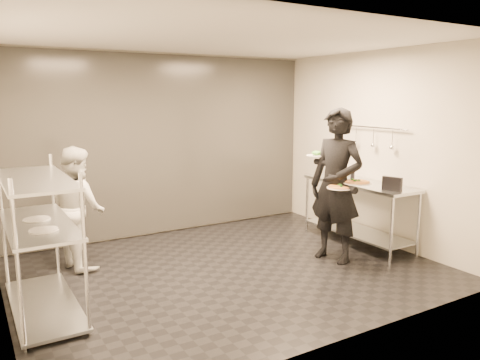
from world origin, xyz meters
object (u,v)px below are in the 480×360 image
prep_counter (359,202)px  bottle_dark (353,174)px  waiter (336,186)px  pos_monitor (392,184)px  bottle_green (341,171)px  pizza_plate_near (340,187)px  pass_rack (39,237)px  salad_plate (316,154)px  chef (78,207)px  bottle_clear (350,173)px  pizza_plate_far (357,182)px

prep_counter → bottle_dark: bottle_dark is taller
waiter → pos_monitor: size_ratio=7.67×
bottle_green → pizza_plate_near: bearing=-133.2°
pass_rack → pizza_plate_near: 3.51m
pizza_plate_near → salad_plate: size_ratio=1.22×
pass_rack → chef: (0.60, 1.10, 0.00)m
chef → bottle_dark: 3.81m
chef → bottle_clear: size_ratio=8.06×
prep_counter → pos_monitor: 0.81m
chef → pos_monitor: 4.04m
waiter → bottle_clear: (0.84, 0.62, 0.01)m
pass_rack → prep_counter: (4.33, 0.00, -0.14)m
pass_rack → bottle_dark: (4.27, 0.08, 0.26)m
pass_rack → bottle_green: size_ratio=5.58×
waiter → pizza_plate_near: size_ratio=6.14×
prep_counter → bottle_green: 0.52m
waiter → pizza_plate_near: (-0.08, -0.16, 0.01)m
prep_counter → waiter: bearing=-155.0°
chef → pizza_plate_near: (2.87, -1.62, 0.24)m
prep_counter → pizza_plate_near: size_ratio=5.51×
pass_rack → pizza_plate_far: 3.75m
bottle_green → bottle_clear: bearing=6.1°
bottle_green → waiter: bearing=-136.3°
prep_counter → waiter: waiter is taller
bottle_clear → prep_counter: bearing=-102.9°
waiter → bottle_dark: 0.84m
pos_monitor → prep_counter: bearing=64.3°
chef → bottle_green: 3.69m
pizza_plate_near → bottle_clear: (0.92, 0.78, 0.00)m
prep_counter → pos_monitor: size_ratio=6.89×
pos_monitor → bottle_green: bearing=76.3°
chef → waiter: bearing=-127.6°
salad_plate → bottle_dark: size_ratio=1.26×
pizza_plate_far → bottle_dark: 0.89m
chef → bottle_dark: size_ratio=7.26×
pos_monitor → bottle_clear: bearing=63.5°
pizza_plate_far → pass_rack: bearing=170.9°
pos_monitor → bottle_dark: bearing=69.9°
pizza_plate_far → bottle_green: (0.48, 0.82, -0.01)m
pos_monitor → salad_plate: bearing=121.9°
bottle_clear → pizza_plate_near: bearing=-139.9°
salad_plate → pos_monitor: size_ratio=1.02×
pos_monitor → bottle_dark: 0.78m
bottle_green → prep_counter: bearing=-55.7°
pizza_plate_near → bottle_green: bottle_green is taller
chef → bottle_green: (3.57, -0.87, 0.29)m
pizza_plate_far → bottle_dark: (0.57, 0.67, -0.04)m
prep_counter → chef: size_ratio=1.17×
waiter → chef: waiter is taller
pass_rack → prep_counter: 4.33m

